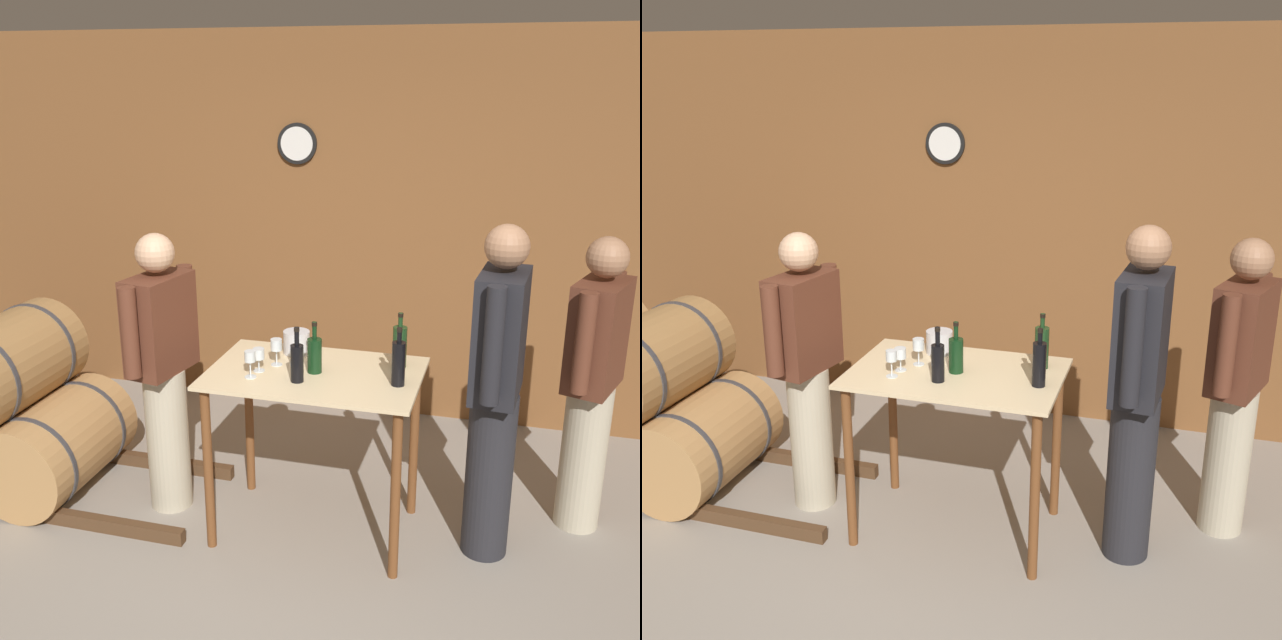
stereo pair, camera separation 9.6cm
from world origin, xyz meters
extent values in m
plane|color=gray|center=(0.00, 0.00, 0.00)|extent=(14.00, 14.00, 0.00)
cube|color=brown|center=(0.00, 2.52, 1.35)|extent=(8.40, 0.05, 2.70)
cylinder|color=black|center=(-0.60, 2.48, 1.94)|extent=(0.28, 0.03, 0.28)
cylinder|color=white|center=(-0.60, 2.47, 1.94)|extent=(0.23, 0.01, 0.23)
cube|color=#4C331E|center=(-2.24, 1.26, 0.04)|extent=(3.14, 0.06, 0.08)
cylinder|color=#38383D|center=(-2.24, 1.17, 0.29)|extent=(0.59, 0.03, 0.59)
cylinder|color=#AD7F4C|center=(-1.64, 0.90, 0.29)|extent=(0.57, 0.88, 0.57)
cylinder|color=#38383D|center=(-1.64, 0.64, 0.29)|extent=(0.59, 0.03, 0.59)
cylinder|color=#38383D|center=(-1.64, 1.17, 0.29)|extent=(0.59, 0.03, 0.59)
cylinder|color=#9E7242|center=(-1.94, 0.90, 0.77)|extent=(0.57, 0.88, 0.57)
cylinder|color=#38383D|center=(-1.94, 1.17, 0.77)|extent=(0.59, 0.03, 0.59)
cube|color=beige|center=(-0.03, 0.88, 0.93)|extent=(1.10, 0.72, 0.02)
cylinder|color=brown|center=(-0.52, 0.58, 0.46)|extent=(0.05, 0.05, 0.92)
cylinder|color=brown|center=(0.46, 0.58, 0.46)|extent=(0.05, 0.05, 0.92)
cylinder|color=brown|center=(-0.52, 1.19, 0.46)|extent=(0.05, 0.05, 0.92)
cylinder|color=brown|center=(0.46, 1.19, 0.46)|extent=(0.05, 0.05, 0.92)
cylinder|color=black|center=(-0.08, 0.74, 1.03)|extent=(0.07, 0.07, 0.19)
cylinder|color=black|center=(-0.08, 0.74, 1.18)|extent=(0.02, 0.02, 0.09)
cylinder|color=black|center=(-0.08, 0.74, 1.21)|extent=(0.03, 0.03, 0.02)
cylinder|color=black|center=(-0.03, 0.88, 1.03)|extent=(0.08, 0.08, 0.18)
cylinder|color=black|center=(-0.03, 0.88, 1.16)|extent=(0.02, 0.02, 0.09)
cylinder|color=black|center=(-0.03, 0.88, 1.20)|extent=(0.03, 0.03, 0.02)
cylinder|color=#193819|center=(0.38, 1.07, 1.05)|extent=(0.07, 0.07, 0.22)
cylinder|color=#193819|center=(0.38, 1.07, 1.20)|extent=(0.02, 0.02, 0.08)
cylinder|color=black|center=(0.38, 1.07, 1.23)|extent=(0.03, 0.03, 0.02)
cylinder|color=black|center=(0.41, 0.83, 1.05)|extent=(0.07, 0.07, 0.22)
cylinder|color=black|center=(0.41, 0.83, 1.20)|extent=(0.02, 0.02, 0.07)
cylinder|color=black|center=(0.41, 0.83, 1.23)|extent=(0.03, 0.03, 0.02)
cylinder|color=silver|center=(-0.32, 0.73, 0.94)|extent=(0.06, 0.06, 0.00)
cylinder|color=silver|center=(-0.32, 0.73, 0.98)|extent=(0.01, 0.01, 0.08)
cylinder|color=silver|center=(-0.32, 0.73, 1.05)|extent=(0.06, 0.06, 0.06)
cylinder|color=silver|center=(-0.31, 0.82, 0.94)|extent=(0.06, 0.06, 0.00)
cylinder|color=silver|center=(-0.31, 0.82, 0.97)|extent=(0.01, 0.01, 0.06)
cylinder|color=silver|center=(-0.31, 0.82, 1.03)|extent=(0.06, 0.06, 0.06)
cylinder|color=silver|center=(-0.25, 0.92, 0.94)|extent=(0.06, 0.06, 0.00)
cylinder|color=silver|center=(-0.25, 0.92, 0.98)|extent=(0.01, 0.01, 0.08)
cylinder|color=silver|center=(-0.25, 0.92, 1.05)|extent=(0.06, 0.06, 0.06)
cylinder|color=silver|center=(-0.20, 1.12, 1.00)|extent=(0.15, 0.15, 0.13)
cylinder|color=#B7AD93|center=(1.37, 1.32, 0.42)|extent=(0.24, 0.24, 0.83)
cube|color=#592D1E|center=(1.37, 1.32, 1.12)|extent=(0.34, 0.45, 0.58)
sphere|color=#9E7051|center=(1.37, 1.32, 1.53)|extent=(0.21, 0.21, 0.21)
cylinder|color=#592D1E|center=(1.46, 1.56, 1.15)|extent=(0.09, 0.09, 0.52)
cylinder|color=#592D1E|center=(1.28, 1.09, 1.15)|extent=(0.09, 0.09, 0.52)
cylinder|color=#B7AD93|center=(-0.91, 0.90, 0.42)|extent=(0.24, 0.24, 0.84)
cube|color=#592D1E|center=(-0.91, 0.90, 1.11)|extent=(0.29, 0.43, 0.54)
sphere|color=tan|center=(-0.91, 0.90, 1.51)|extent=(0.21, 0.21, 0.21)
cylinder|color=#592D1E|center=(-0.95, 0.66, 1.14)|extent=(0.09, 0.09, 0.48)
cylinder|color=#592D1E|center=(-0.87, 1.15, 1.14)|extent=(0.09, 0.09, 0.48)
cylinder|color=#232328|center=(0.89, 0.93, 0.45)|extent=(0.24, 0.24, 0.90)
cube|color=black|center=(0.89, 0.93, 1.21)|extent=(0.25, 0.42, 0.62)
sphere|color=#9E7051|center=(0.89, 0.93, 1.65)|extent=(0.21, 0.21, 0.21)
cylinder|color=black|center=(0.91, 1.18, 1.24)|extent=(0.09, 0.09, 0.56)
cylinder|color=black|center=(0.86, 0.68, 1.24)|extent=(0.09, 0.09, 0.56)
camera|label=1|loc=(0.95, -2.57, 2.41)|focal=42.00mm
camera|label=2|loc=(1.04, -2.54, 2.41)|focal=42.00mm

